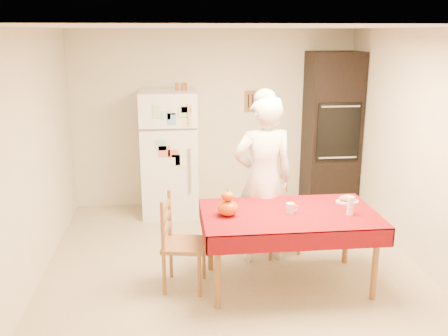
{
  "coord_description": "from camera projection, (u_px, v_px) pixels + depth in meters",
  "views": [
    {
      "loc": [
        -0.63,
        -4.78,
        2.46
      ],
      "look_at": [
        -0.08,
        0.2,
        1.09
      ],
      "focal_mm": 40.0,
      "sensor_mm": 36.0,
      "label": 1
    }
  ],
  "objects": [
    {
      "name": "chair_left",
      "position": [
        178.0,
        239.0,
        4.85
      ],
      "size": [
        0.47,
        0.49,
        0.95
      ],
      "rotation": [
        0.0,
        0.0,
        1.38
      ],
      "color": "brown",
      "rests_on": "floor"
    },
    {
      "name": "bread_loaf",
      "position": [
        347.0,
        198.0,
        5.11
      ],
      "size": [
        0.18,
        0.1,
        0.06
      ],
      "primitive_type": "ellipsoid",
      "color": "#957049",
      "rests_on": "bread_plate"
    },
    {
      "name": "refrigerator",
      "position": [
        169.0,
        153.0,
        6.8
      ],
      "size": [
        0.75,
        0.74,
        1.7
      ],
      "color": "white",
      "rests_on": "floor"
    },
    {
      "name": "pumpkin_upper",
      "position": [
        228.0,
        196.0,
        4.72
      ],
      "size": [
        0.12,
        0.12,
        0.09
      ],
      "primitive_type": "ellipsoid",
      "color": "#E63805",
      "rests_on": "pumpkin_lower"
    },
    {
      "name": "spice_jar_left",
      "position": [
        177.0,
        87.0,
        6.63
      ],
      "size": [
        0.05,
        0.05,
        0.1
      ],
      "primitive_type": "cylinder",
      "color": "#97581B",
      "rests_on": "refrigerator"
    },
    {
      "name": "spice_jar_mid",
      "position": [
        183.0,
        87.0,
        6.64
      ],
      "size": [
        0.05,
        0.05,
        0.1
      ],
      "primitive_type": "cylinder",
      "color": "#8C5819",
      "rests_on": "refrigerator"
    },
    {
      "name": "bread_plate",
      "position": [
        347.0,
        202.0,
        5.12
      ],
      "size": [
        0.24,
        0.24,
        0.02
      ],
      "primitive_type": "cylinder",
      "color": "silver",
      "rests_on": "dining_table"
    },
    {
      "name": "pumpkin_lower",
      "position": [
        228.0,
        208.0,
        4.75
      ],
      "size": [
        0.2,
        0.2,
        0.15
      ],
      "primitive_type": "ellipsoid",
      "color": "#EB3F05",
      "rests_on": "dining_table"
    },
    {
      "name": "oven_cabinet",
      "position": [
        331.0,
        131.0,
        7.02
      ],
      "size": [
        0.7,
        0.62,
        2.2
      ],
      "color": "black",
      "rests_on": "floor"
    },
    {
      "name": "wine_glass",
      "position": [
        350.0,
        206.0,
        4.77
      ],
      "size": [
        0.07,
        0.07,
        0.18
      ],
      "primitive_type": "cylinder",
      "color": "white",
      "rests_on": "dining_table"
    },
    {
      "name": "seated_woman",
      "position": [
        263.0,
        180.0,
        5.37
      ],
      "size": [
        0.71,
        0.5,
        1.84
      ],
      "primitive_type": "imported",
      "rotation": [
        0.0,
        0.0,
        3.24
      ],
      "color": "silver",
      "rests_on": "floor"
    },
    {
      "name": "spice_jar_right",
      "position": [
        185.0,
        87.0,
        6.64
      ],
      "size": [
        0.05,
        0.05,
        0.1
      ],
      "primitive_type": "cylinder",
      "color": "brown",
      "rests_on": "refrigerator"
    },
    {
      "name": "dining_table",
      "position": [
        289.0,
        219.0,
        4.86
      ],
      "size": [
        1.7,
        1.0,
        0.76
      ],
      "color": "brown",
      "rests_on": "floor"
    },
    {
      "name": "floor",
      "position": [
        234.0,
        271.0,
        5.3
      ],
      "size": [
        4.5,
        4.5,
        0.0
      ],
      "primitive_type": "plane",
      "color": "tan",
      "rests_on": "ground"
    },
    {
      "name": "room_shell",
      "position": [
        235.0,
        120.0,
        4.87
      ],
      "size": [
        4.02,
        4.52,
        2.51
      ],
      "color": "beige",
      "rests_on": "ground"
    },
    {
      "name": "coffee_mug",
      "position": [
        290.0,
        208.0,
        4.81
      ],
      "size": [
        0.08,
        0.08,
        0.1
      ],
      "primitive_type": "cylinder",
      "color": "silver",
      "rests_on": "dining_table"
    },
    {
      "name": "chair_far",
      "position": [
        276.0,
        208.0,
        5.7
      ],
      "size": [
        0.51,
        0.5,
        0.95
      ],
      "rotation": [
        0.0,
        0.0,
        0.28
      ],
      "color": "brown",
      "rests_on": "floor"
    }
  ]
}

